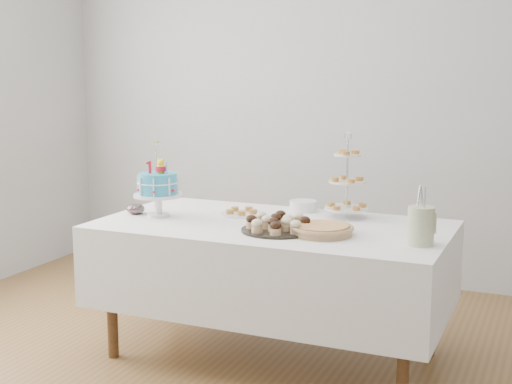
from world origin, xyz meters
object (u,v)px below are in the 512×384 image
at_px(pie, 322,229).
at_px(plate_stack, 303,206).
at_px(birthday_cake, 158,196).
at_px(cupcake_tray, 278,223).
at_px(tiered_stand, 347,182).
at_px(utensil_pitcher, 421,224).
at_px(table, 272,263).
at_px(pastry_plate, 242,212).
at_px(jam_bowl_b, 137,209).
at_px(jam_bowl_a, 136,209).

distance_m(pie, plate_stack, 0.63).
height_order(birthday_cake, plate_stack, birthday_cake).
xyz_separation_m(cupcake_tray, pie, (0.24, 0.01, -0.01)).
relative_size(tiered_stand, plate_stack, 3.00).
distance_m(cupcake_tray, utensil_pitcher, 0.74).
bearing_deg(utensil_pitcher, pie, 169.66).
xyz_separation_m(table, cupcake_tray, (0.10, -0.16, 0.27)).
xyz_separation_m(pastry_plate, jam_bowl_b, (-0.58, -0.21, 0.01)).
bearing_deg(pie, jam_bowl_a, 176.26).
distance_m(jam_bowl_a, jam_bowl_b, 0.01).
height_order(pastry_plate, jam_bowl_a, jam_bowl_a).
relative_size(jam_bowl_a, utensil_pitcher, 0.37).
bearing_deg(plate_stack, jam_bowl_a, -151.59).
xyz_separation_m(birthday_cake, cupcake_tray, (0.78, -0.08, -0.07)).
xyz_separation_m(cupcake_tray, jam_bowl_a, (-0.94, 0.09, -0.01)).
bearing_deg(tiered_stand, jam_bowl_a, -161.27).
xyz_separation_m(table, birthday_cake, (-0.68, -0.08, 0.34)).
bearing_deg(jam_bowl_a, birthday_cake, -2.37).
distance_m(birthday_cake, cupcake_tray, 0.79).
bearing_deg(birthday_cake, jam_bowl_b, 153.97).
xyz_separation_m(table, jam_bowl_a, (-0.84, -0.07, 0.26)).
bearing_deg(tiered_stand, jam_bowl_b, -161.77).
distance_m(cupcake_tray, pie, 0.24).
distance_m(pie, jam_bowl_b, 1.18).
bearing_deg(pie, cupcake_tray, -176.72).
distance_m(table, cupcake_tray, 0.33).
xyz_separation_m(cupcake_tray, pastry_plate, (-0.35, 0.31, -0.03)).
bearing_deg(jam_bowl_b, cupcake_tray, -6.19).
relative_size(tiered_stand, utensil_pitcher, 1.71).
xyz_separation_m(cupcake_tray, plate_stack, (-0.06, 0.56, -0.01)).
distance_m(pastry_plate, utensil_pitcher, 1.14).
bearing_deg(pastry_plate, cupcake_tray, -41.50).
bearing_deg(plate_stack, pastry_plate, -139.23).
bearing_deg(jam_bowl_b, jam_bowl_a, -90.00).
distance_m(birthday_cake, jam_bowl_b, 0.19).
bearing_deg(birthday_cake, jam_bowl_a, 157.94).
bearing_deg(cupcake_tray, birthday_cake, 173.85).
bearing_deg(table, cupcake_tray, -58.95).
height_order(table, utensil_pitcher, utensil_pitcher).
distance_m(birthday_cake, pastry_plate, 0.49).
height_order(pie, tiered_stand, tiered_stand).
bearing_deg(pie, birthday_cake, 176.04).
xyz_separation_m(table, pastry_plate, (-0.26, 0.15, 0.24)).
bearing_deg(pastry_plate, tiered_stand, 16.54).
distance_m(plate_stack, utensil_pitcher, 0.99).
bearing_deg(tiered_stand, pastry_plate, -163.46).
distance_m(birthday_cake, jam_bowl_a, 0.18).
height_order(cupcake_tray, jam_bowl_b, cupcake_tray).
bearing_deg(pie, table, 155.88).
distance_m(jam_bowl_a, utensil_pitcher, 1.68).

